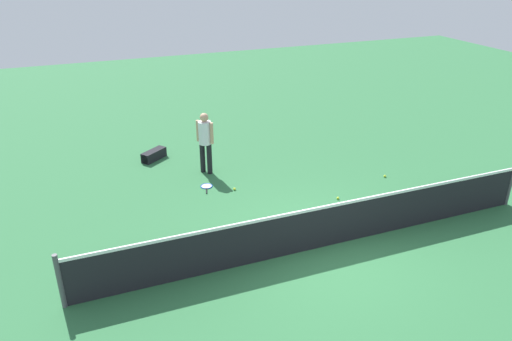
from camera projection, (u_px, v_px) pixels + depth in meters
ground_plane at (321, 247)px, 10.03m from camera, size 40.00×40.00×0.00m
court_net at (323, 226)px, 9.81m from camera, size 10.09×0.09×1.07m
player_near_side at (205, 138)px, 12.89m from camera, size 0.48×0.48×1.70m
tennis_racket_near_player at (207, 187)px, 12.51m from camera, size 0.39×0.61×0.03m
tennis_ball_near_player at (235, 189)px, 12.34m from camera, size 0.07×0.07×0.07m
tennis_ball_by_net at (338, 198)px, 11.89m from camera, size 0.07×0.07×0.07m
tennis_ball_midcourt at (385, 176)px, 13.02m from camera, size 0.07×0.07×0.07m
equipment_bag at (153, 155)px, 14.04m from camera, size 0.80×0.71×0.28m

